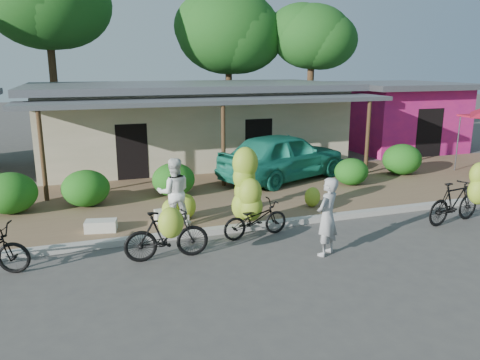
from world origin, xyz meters
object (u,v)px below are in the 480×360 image
object	(u,v)px
bike_center	(250,200)
vendor	(327,217)
bystander	(174,192)
tree_near_right	(308,35)
sack_near	(172,215)
sack_far	(101,226)
bike_left	(167,234)
teal_van	(283,156)
tree_center_right	(224,30)
bike_right	(459,199)

from	to	relation	value
bike_center	vendor	bearing A→B (deg)	-155.84
bike_center	bystander	xyz separation A→B (m)	(-1.73, 0.85, 0.14)
bike_center	vendor	world-z (taller)	bike_center
vendor	tree_near_right	bearing A→B (deg)	-147.97
sack_near	bystander	size ratio (longest dim) A/B	0.49
sack_far	bystander	distance (m)	1.96
bike_left	bystander	world-z (taller)	bystander
bike_center	teal_van	bearing A→B (deg)	-40.59
tree_center_right	teal_van	distance (m)	11.58
bystander	sack_near	bearing A→B (deg)	-83.58
bike_left	vendor	bearing A→B (deg)	-102.28
bike_left	sack_far	world-z (taller)	bike_left
bike_left	bike_center	world-z (taller)	bike_center
bike_center	sack_near	size ratio (longest dim) A/B	2.53
sack_far	teal_van	xyz separation A→B (m)	(6.42, 3.44, 0.71)
sack_near	sack_far	world-z (taller)	sack_near
sack_near	bystander	bearing A→B (deg)	-89.11
bike_right	bike_left	bearing A→B (deg)	79.12
bike_center	teal_van	xyz separation A→B (m)	(2.89, 4.45, 0.12)
tree_center_right	vendor	world-z (taller)	tree_center_right
sack_near	bike_left	bearing A→B (deg)	-102.84
bike_left	sack_near	bearing A→B (deg)	-11.52
bike_right	bystander	xyz separation A→B (m)	(-7.14, 2.02, 0.29)
vendor	teal_van	bearing A→B (deg)	-138.69
vendor	teal_van	world-z (taller)	teal_van
tree_center_right	bike_right	size ratio (longest dim) A/B	4.11
tree_center_right	bystander	size ratio (longest dim) A/B	4.60
sack_near	sack_far	distance (m)	1.82
bike_left	teal_van	xyz separation A→B (m)	(5.14, 5.45, 0.36)
sack_far	teal_van	world-z (taller)	teal_van
tree_center_right	sack_far	xyz separation A→B (m)	(-7.50, -13.85, -5.66)
tree_near_right	teal_van	world-z (taller)	tree_near_right
bike_right	sack_near	world-z (taller)	bike_right
bike_right	sack_far	bearing A→B (deg)	66.65
tree_center_right	bike_right	world-z (taller)	tree_center_right
tree_center_right	bike_center	world-z (taller)	tree_center_right
tree_center_right	sack_near	xyz separation A→B (m)	(-5.69, -13.59, -5.65)
teal_van	tree_center_right	bearing A→B (deg)	-28.16
teal_van	tree_near_right	bearing A→B (deg)	-53.37
bike_right	sack_far	distance (m)	9.22
tree_near_right	vendor	size ratio (longest dim) A/B	4.13
tree_center_right	bike_center	size ratio (longest dim) A/B	3.74
sack_near	teal_van	world-z (taller)	teal_van
bystander	tree_center_right	bearing A→B (deg)	-106.56
bike_left	teal_van	size ratio (longest dim) A/B	0.37
bike_left	vendor	size ratio (longest dim) A/B	1.04
tree_near_right	sack_far	world-z (taller)	tree_near_right
bike_left	vendor	world-z (taller)	vendor
tree_near_right	vendor	distance (m)	16.88
bike_center	bike_right	distance (m)	5.53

